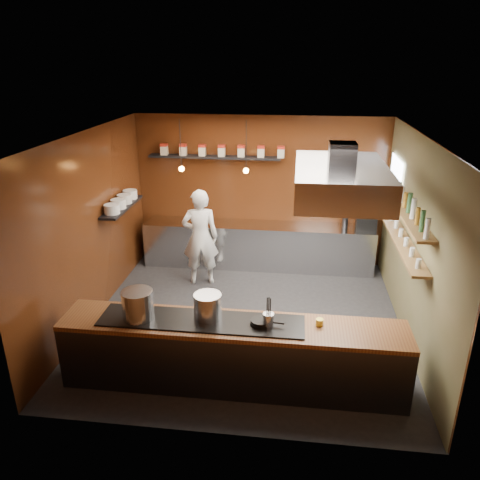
% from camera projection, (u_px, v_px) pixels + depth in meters
% --- Properties ---
extents(floor, '(5.00, 5.00, 0.00)m').
position_uv_depth(floor, '(246.00, 320.00, 7.68)').
color(floor, '#232325').
rests_on(floor, ground).
extents(back_wall, '(5.00, 0.00, 5.00)m').
position_uv_depth(back_wall, '(260.00, 191.00, 9.44)').
color(back_wall, '#341909').
rests_on(back_wall, ground).
extents(left_wall, '(0.00, 5.00, 5.00)m').
position_uv_depth(left_wall, '(90.00, 228.00, 7.41)').
color(left_wall, '#341909').
rests_on(left_wall, ground).
extents(right_wall, '(0.00, 5.00, 5.00)m').
position_uv_depth(right_wall, '(416.00, 242.00, 6.85)').
color(right_wall, brown).
rests_on(right_wall, ground).
extents(ceiling, '(5.00, 5.00, 0.00)m').
position_uv_depth(ceiling, '(247.00, 136.00, 6.58)').
color(ceiling, silver).
rests_on(ceiling, back_wall).
extents(window_pane, '(0.00, 1.00, 1.00)m').
position_uv_depth(window_pane, '(394.00, 186.00, 8.28)').
color(window_pane, white).
rests_on(window_pane, right_wall).
extents(prep_counter, '(4.60, 0.65, 0.90)m').
position_uv_depth(prep_counter, '(258.00, 245.00, 9.52)').
color(prep_counter, silver).
rests_on(prep_counter, floor).
extents(pass_counter, '(4.40, 0.72, 0.94)m').
position_uv_depth(pass_counter, '(232.00, 354.00, 6.04)').
color(pass_counter, '#38383D').
rests_on(pass_counter, floor).
extents(tin_shelf, '(2.60, 0.26, 0.04)m').
position_uv_depth(tin_shelf, '(214.00, 157.00, 9.15)').
color(tin_shelf, black).
rests_on(tin_shelf, back_wall).
extents(plate_shelf, '(0.30, 1.40, 0.04)m').
position_uv_depth(plate_shelf, '(122.00, 207.00, 8.30)').
color(plate_shelf, black).
rests_on(plate_shelf, left_wall).
extents(bottle_shelf_upper, '(0.26, 2.80, 0.04)m').
position_uv_depth(bottle_shelf_upper, '(404.00, 209.00, 6.99)').
color(bottle_shelf_upper, brown).
rests_on(bottle_shelf_upper, right_wall).
extents(bottle_shelf_lower, '(0.26, 2.80, 0.04)m').
position_uv_depth(bottle_shelf_lower, '(400.00, 238.00, 7.16)').
color(bottle_shelf_lower, brown).
rests_on(bottle_shelf_lower, right_wall).
extents(extractor_hood, '(1.20, 2.00, 0.72)m').
position_uv_depth(extractor_hood, '(340.00, 180.00, 6.25)').
color(extractor_hood, '#38383D').
rests_on(extractor_hood, ceiling).
extents(pendant_left, '(0.10, 0.10, 0.95)m').
position_uv_depth(pendant_left, '(181.00, 166.00, 8.62)').
color(pendant_left, black).
rests_on(pendant_left, ceiling).
extents(pendant_right, '(0.10, 0.10, 0.95)m').
position_uv_depth(pendant_right, '(246.00, 168.00, 8.48)').
color(pendant_right, black).
rests_on(pendant_right, ceiling).
extents(storage_tins, '(2.43, 0.13, 0.22)m').
position_uv_depth(storage_tins, '(222.00, 150.00, 9.09)').
color(storage_tins, '#BDB59C').
rests_on(storage_tins, tin_shelf).
extents(plate_stacks, '(0.26, 1.16, 0.16)m').
position_uv_depth(plate_stacks, '(121.00, 201.00, 8.26)').
color(plate_stacks, silver).
rests_on(plate_stacks, plate_shelf).
extents(bottles, '(0.06, 2.66, 0.24)m').
position_uv_depth(bottles, '(405.00, 200.00, 6.94)').
color(bottles, silver).
rests_on(bottles, bottle_shelf_upper).
extents(wine_glasses, '(0.07, 2.37, 0.13)m').
position_uv_depth(wine_glasses, '(401.00, 233.00, 7.13)').
color(wine_glasses, silver).
rests_on(wine_glasses, bottle_shelf_lower).
extents(stockpot_large, '(0.43, 0.43, 0.39)m').
position_uv_depth(stockpot_large, '(138.00, 305.00, 5.87)').
color(stockpot_large, '#B4B6BB').
rests_on(stockpot_large, pass_counter).
extents(stockpot_small, '(0.43, 0.43, 0.33)m').
position_uv_depth(stockpot_small, '(208.00, 306.00, 5.90)').
color(stockpot_small, silver).
rests_on(stockpot_small, pass_counter).
extents(utensil_crock, '(0.18, 0.18, 0.18)m').
position_uv_depth(utensil_crock, '(268.00, 320.00, 5.74)').
color(utensil_crock, silver).
rests_on(utensil_crock, pass_counter).
extents(frying_pan, '(0.43, 0.26, 0.06)m').
position_uv_depth(frying_pan, '(261.00, 322.00, 5.80)').
color(frying_pan, black).
rests_on(frying_pan, pass_counter).
extents(butter_jar, '(0.10, 0.10, 0.09)m').
position_uv_depth(butter_jar, '(320.00, 322.00, 5.81)').
color(butter_jar, yellow).
rests_on(butter_jar, pass_counter).
extents(espresso_machine, '(0.41, 0.39, 0.39)m').
position_uv_depth(espresso_machine, '(366.00, 220.00, 9.04)').
color(espresso_machine, black).
rests_on(espresso_machine, prep_counter).
extents(chef, '(0.74, 0.56, 1.84)m').
position_uv_depth(chef, '(200.00, 237.00, 8.65)').
color(chef, white).
rests_on(chef, floor).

